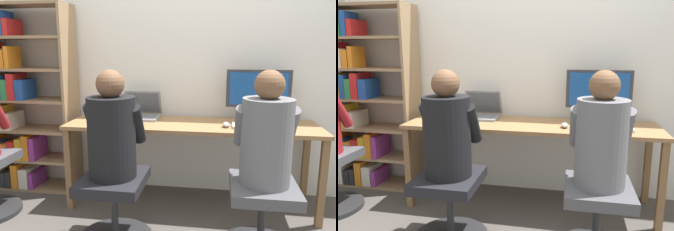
% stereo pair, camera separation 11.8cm
% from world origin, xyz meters
% --- Properties ---
extents(ground_plane, '(14.00, 14.00, 0.00)m').
position_xyz_m(ground_plane, '(0.00, 0.00, 0.00)').
color(ground_plane, '#4C4742').
extents(wall_back, '(10.00, 0.05, 2.60)m').
position_xyz_m(wall_back, '(0.00, 0.62, 1.30)').
color(wall_back, silver).
rests_on(wall_back, ground_plane).
extents(desk, '(2.03, 0.56, 0.71)m').
position_xyz_m(desk, '(0.00, 0.28, 0.63)').
color(desk, olive).
rests_on(desk, ground_plane).
extents(desktop_monitor, '(0.53, 0.18, 0.43)m').
position_xyz_m(desktop_monitor, '(0.54, 0.44, 0.94)').
color(desktop_monitor, '#333338').
rests_on(desktop_monitor, desk).
extents(laptop, '(0.33, 0.32, 0.23)m').
position_xyz_m(laptop, '(-0.46, 0.43, 0.76)').
color(laptop, gray).
rests_on(laptop, desk).
extents(keyboard, '(0.46, 0.16, 0.03)m').
position_xyz_m(keyboard, '(0.55, 0.19, 0.72)').
color(keyboard, silver).
rests_on(keyboard, desk).
extents(computer_mouse_by_keyboard, '(0.06, 0.09, 0.04)m').
position_xyz_m(computer_mouse_by_keyboard, '(0.28, 0.18, 0.73)').
color(computer_mouse_by_keyboard, '#99999E').
rests_on(computer_mouse_by_keyboard, desk).
extents(office_chair_left, '(0.52, 0.52, 0.48)m').
position_xyz_m(office_chair_left, '(0.51, -0.35, 0.26)').
color(office_chair_left, '#262628').
rests_on(office_chair_left, ground_plane).
extents(office_chair_right, '(0.52, 0.52, 0.48)m').
position_xyz_m(office_chair_right, '(-0.46, -0.37, 0.26)').
color(office_chair_right, '#262628').
rests_on(office_chair_right, ground_plane).
extents(person_at_monitor, '(0.38, 0.34, 0.71)m').
position_xyz_m(person_at_monitor, '(0.51, -0.34, 0.79)').
color(person_at_monitor, slate).
rests_on(person_at_monitor, office_chair_left).
extents(person_at_laptop, '(0.38, 0.34, 0.70)m').
position_xyz_m(person_at_laptop, '(-0.46, -0.37, 0.78)').
color(person_at_laptop, black).
rests_on(person_at_laptop, office_chair_right).
extents(bookshelf, '(0.91, 0.31, 1.69)m').
position_xyz_m(bookshelf, '(-1.65, 0.39, 0.81)').
color(bookshelf, '#997A56').
rests_on(bookshelf, ground_plane).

